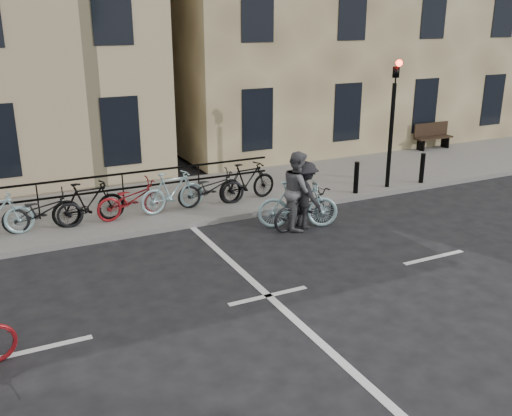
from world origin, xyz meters
name	(u,v)px	position (x,y,z in m)	size (l,w,h in m)	color
ground	(268,296)	(0.00, 0.00, 0.00)	(120.00, 120.00, 0.00)	black
sidewalk	(10,225)	(-4.00, 6.00, 0.07)	(46.00, 4.00, 0.15)	slate
traffic_light	(393,108)	(6.20, 4.34, 2.45)	(0.18, 0.30, 3.90)	black
bollard_east	(356,178)	(5.00, 4.25, 0.60)	(0.14, 0.14, 0.90)	black
bollard_west	(422,168)	(7.40, 4.25, 0.60)	(0.14, 0.14, 0.90)	black
bench	(432,135)	(11.00, 7.73, 0.67)	(1.60, 0.41, 0.97)	black
parked_bikes	(64,207)	(-2.82, 5.04, 0.65)	(11.45, 1.23, 1.05)	black
cyclist_grey	(298,197)	(2.31, 2.91, 0.77)	(2.02, 1.26, 1.90)	#9AC3CA
cyclist_dark	(305,202)	(2.47, 2.84, 0.65)	(1.93, 1.15, 1.65)	black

